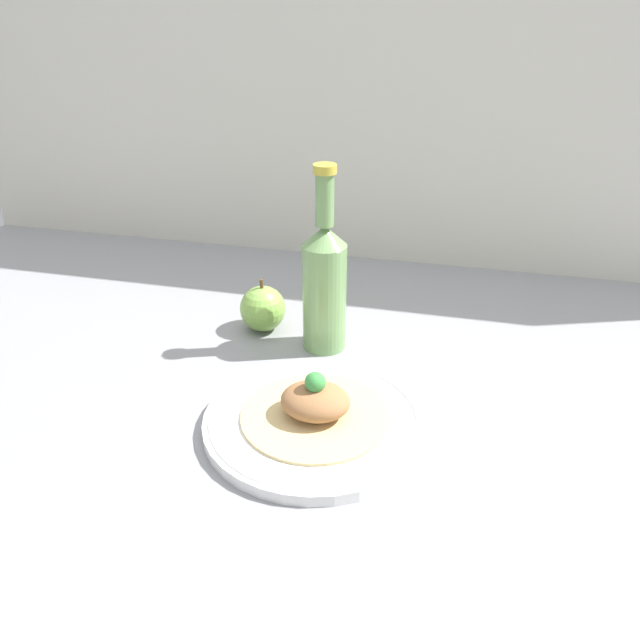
{
  "coord_description": "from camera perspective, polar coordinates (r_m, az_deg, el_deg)",
  "views": [
    {
      "loc": [
        15.65,
        -66.37,
        48.45
      ],
      "look_at": [
        -1.86,
        4.87,
        9.82
      ],
      "focal_mm": 35.0,
      "sensor_mm": 36.0,
      "label": 1
    }
  ],
  "objects": [
    {
      "name": "cider_bottle",
      "position": [
        0.92,
        0.41,
        3.47
      ],
      "size": [
        6.53,
        6.53,
        28.06
      ],
      "color": "#729E5B",
      "rests_on": "ground_plane"
    },
    {
      "name": "ground_plane",
      "position": [
        0.85,
        0.44,
        -8.73
      ],
      "size": [
        180.0,
        110.0,
        4.0
      ],
      "primitive_type": "cube",
      "color": "gray"
    },
    {
      "name": "wall_backsplash",
      "position": [
        1.21,
        6.94,
        23.59
      ],
      "size": [
        180.0,
        3.0,
        80.0
      ],
      "color": "silver",
      "rests_on": "ground_plane"
    },
    {
      "name": "plated_food",
      "position": [
        0.78,
        -0.49,
        -7.78
      ],
      "size": [
        18.66,
        18.66,
        6.46
      ],
      "color": "#D6BC7F",
      "rests_on": "plate"
    },
    {
      "name": "plate",
      "position": [
        0.79,
        -0.48,
        -9.15
      ],
      "size": [
        28.07,
        28.07,
        1.81
      ],
      "color": "white",
      "rests_on": "ground_plane"
    },
    {
      "name": "apple",
      "position": [
        1.0,
        -5.25,
        1.05
      ],
      "size": [
        7.35,
        7.35,
        8.76
      ],
      "color": "#84B74C",
      "rests_on": "ground_plane"
    }
  ]
}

